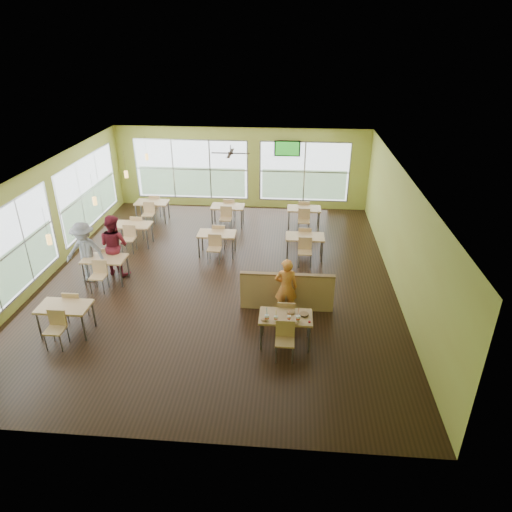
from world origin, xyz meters
name	(u,v)px	position (x,y,z in m)	size (l,w,h in m)	color
room	(218,227)	(0.00, 0.00, 1.60)	(12.00, 12.04, 3.20)	black
window_bays	(156,193)	(-2.65, 3.08, 1.48)	(9.24, 10.24, 2.38)	white
main_table	(286,320)	(2.00, -3.00, 0.63)	(1.22, 1.52, 0.87)	tan
half_wall_divider	(287,292)	(2.00, -1.55, 0.52)	(2.40, 0.14, 1.04)	tan
dining_tables	(195,233)	(-1.05, 1.71, 0.63)	(6.92, 8.72, 0.87)	tan
pendant_lights	(111,187)	(-3.20, 0.68, 2.45)	(0.11, 7.31, 0.86)	#2D2119
ceiling_fan	(231,153)	(0.00, 3.00, 2.95)	(1.25, 1.25, 0.29)	#2D2119
tv_backwall	(287,148)	(1.80, 5.90, 2.45)	(1.00, 0.07, 0.60)	black
man_plaid	(286,287)	(1.98, -1.79, 0.79)	(0.58, 0.38, 1.57)	#D34317
patron_maroon	(114,245)	(-3.08, 0.02, 0.92)	(0.89, 0.70, 1.84)	maroon
patron_grey	(85,252)	(-3.73, -0.49, 0.90)	(1.17, 0.67, 1.80)	slate
cup_blue	(267,318)	(1.58, -3.21, 0.83)	(0.10, 0.10, 0.38)	white
cup_yellow	(276,318)	(1.78, -3.21, 0.81)	(0.09, 0.09, 0.32)	white
cup_red_near	(289,318)	(2.07, -3.17, 0.81)	(0.09, 0.09, 0.31)	white
cup_red_far	(298,318)	(2.27, -3.18, 0.83)	(0.11, 0.11, 0.38)	white
food_basket	(304,314)	(2.41, -2.94, 0.78)	(0.21, 0.21, 0.05)	black
ketchup_cup	(309,322)	(2.53, -3.21, 0.76)	(0.06, 0.06, 0.02)	#910204
wrapper_left	(264,320)	(1.53, -3.21, 0.77)	(0.16, 0.14, 0.04)	#A77F50
wrapper_mid	(291,312)	(2.11, -2.87, 0.78)	(0.20, 0.18, 0.05)	#A77F50
wrapper_right	(295,323)	(2.20, -3.30, 0.77)	(0.15, 0.14, 0.04)	#A77F50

